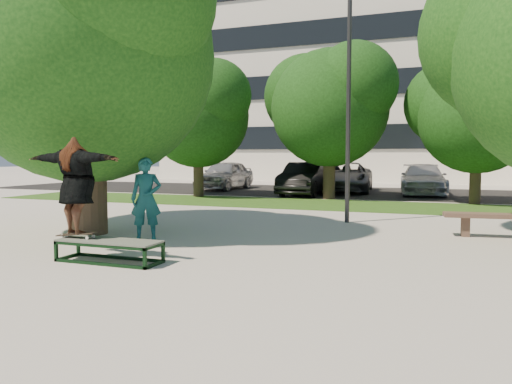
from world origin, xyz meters
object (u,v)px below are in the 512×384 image
at_px(lamppost, 348,104).
at_px(car_grey, 346,177).
at_px(grind_box, 109,251).
at_px(car_silver_a, 225,175).
at_px(car_silver_b, 423,179).
at_px(bystander, 146,199).
at_px(tree_left, 84,39).
at_px(car_dark, 305,179).

relative_size(lamppost, car_grey, 1.17).
xyz_separation_m(grind_box, car_silver_a, (-5.48, 17.04, 0.57)).
relative_size(grind_box, car_silver_b, 0.38).
bearing_deg(bystander, tree_left, 142.32).
bearing_deg(car_silver_a, bystander, -71.27).
height_order(lamppost, bystander, lamppost).
height_order(bystander, car_dark, bystander).
height_order(tree_left, car_dark, tree_left).
bearing_deg(car_grey, lamppost, -84.97).
bearing_deg(car_silver_a, grind_box, -71.43).
bearing_deg(car_silver_b, car_dark, -160.66).
bearing_deg(tree_left, grind_box, -45.49).
relative_size(bystander, car_silver_b, 0.37).
bearing_deg(car_grey, car_silver_b, -10.25).
distance_m(tree_left, grind_box, 5.47).
bearing_deg(bystander, grind_box, -99.97).
relative_size(grind_box, car_grey, 0.34).
xyz_separation_m(tree_left, bystander, (1.79, -0.35, -3.54)).
relative_size(car_silver_a, car_dark, 1.00).
bearing_deg(bystander, car_grey, 57.88).
bearing_deg(grind_box, lamppost, 65.86).
height_order(car_grey, car_silver_b, car_grey).
height_order(tree_left, lamppost, tree_left).
bearing_deg(car_grey, bystander, -100.86).
bearing_deg(car_silver_b, car_grey, 169.96).
height_order(grind_box, car_silver_b, car_silver_b).
bearing_deg(lamppost, tree_left, -143.58).
bearing_deg(car_silver_a, lamppost, -51.21).
bearing_deg(car_grey, car_silver_a, 178.36).
distance_m(car_dark, car_grey, 2.92).
bearing_deg(bystander, car_dark, 62.96).
relative_size(grind_box, car_dark, 0.40).
distance_m(car_silver_a, car_dark, 5.37).
distance_m(bystander, car_silver_a, 15.68).
bearing_deg(grind_box, car_silver_b, 75.60).
distance_m(car_grey, car_silver_b, 3.61).
bearing_deg(car_silver_b, car_silver_a, 175.43).
bearing_deg(grind_box, car_grey, 87.34).
xyz_separation_m(tree_left, lamppost, (5.29, 3.91, -1.27)).
bearing_deg(car_dark, bystander, -91.67).
xyz_separation_m(car_silver_a, car_silver_b, (9.89, 0.12, -0.07)).
xyz_separation_m(car_silver_a, car_dark, (4.91, -2.16, -0.02)).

